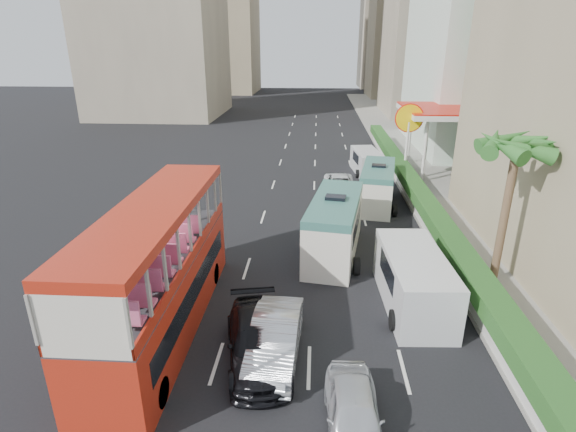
# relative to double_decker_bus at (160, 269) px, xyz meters

# --- Properties ---
(ground_plane) EXTENTS (200.00, 200.00, 0.00)m
(ground_plane) POSITION_rel_double_decker_bus_xyz_m (6.00, 0.00, -2.53)
(ground_plane) COLOR black
(ground_plane) RESTS_ON ground
(double_decker_bus) EXTENTS (2.50, 11.00, 5.06)m
(double_decker_bus) POSITION_rel_double_decker_bus_xyz_m (0.00, 0.00, 0.00)
(double_decker_bus) COLOR red
(double_decker_bus) RESTS_ON ground
(car_silver_lane_a) EXTENTS (1.83, 4.71, 1.53)m
(car_silver_lane_a) POSITION_rel_double_decker_bus_xyz_m (4.39, -1.54, -2.53)
(car_silver_lane_a) COLOR silver
(car_silver_lane_a) RESTS_ON ground
(car_silver_lane_b) EXTENTS (1.67, 3.92, 1.32)m
(car_silver_lane_b) POSITION_rel_double_decker_bus_xyz_m (6.89, -4.65, -2.53)
(car_silver_lane_b) COLOR silver
(car_silver_lane_b) RESTS_ON ground
(car_black) EXTENTS (2.98, 5.32, 1.46)m
(car_black) POSITION_rel_double_decker_bus_xyz_m (3.79, -1.67, -2.53)
(car_black) COLOR black
(car_black) RESTS_ON ground
(van_asset) EXTENTS (2.33, 4.76, 1.30)m
(van_asset) POSITION_rel_double_decker_bus_xyz_m (7.47, 17.11, -2.53)
(van_asset) COLOR silver
(van_asset) RESTS_ON ground
(minibus_near) EXTENTS (3.33, 7.06, 3.01)m
(minibus_near) POSITION_rel_double_decker_bus_xyz_m (6.71, 7.01, -1.03)
(minibus_near) COLOR silver
(minibus_near) RESTS_ON ground
(minibus_far) EXTENTS (3.01, 6.33, 2.69)m
(minibus_far) POSITION_rel_double_decker_bus_xyz_m (9.85, 14.74, -1.18)
(minibus_far) COLOR silver
(minibus_far) RESTS_ON ground
(panel_van_near) EXTENTS (2.57, 5.83, 2.29)m
(panel_van_near) POSITION_rel_double_decker_bus_xyz_m (9.83, 2.21, -1.39)
(panel_van_near) COLOR silver
(panel_van_near) RESTS_ON ground
(panel_van_far) EXTENTS (2.49, 4.96, 1.90)m
(panel_van_far) POSITION_rel_double_decker_bus_xyz_m (9.97, 22.90, -1.58)
(panel_van_far) COLOR silver
(panel_van_far) RESTS_ON ground
(sidewalk) EXTENTS (6.00, 120.00, 0.18)m
(sidewalk) POSITION_rel_double_decker_bus_xyz_m (15.00, 25.00, -2.44)
(sidewalk) COLOR #99968C
(sidewalk) RESTS_ON ground
(kerb_wall) EXTENTS (0.30, 44.00, 1.00)m
(kerb_wall) POSITION_rel_double_decker_bus_xyz_m (12.20, 14.00, -1.85)
(kerb_wall) COLOR silver
(kerb_wall) RESTS_ON sidewalk
(hedge) EXTENTS (1.10, 44.00, 0.70)m
(hedge) POSITION_rel_double_decker_bus_xyz_m (12.20, 14.00, -1.00)
(hedge) COLOR #2D6626
(hedge) RESTS_ON kerb_wall
(palm_tree) EXTENTS (0.36, 0.36, 6.40)m
(palm_tree) POSITION_rel_double_decker_bus_xyz_m (13.80, 4.00, 0.85)
(palm_tree) COLOR brown
(palm_tree) RESTS_ON sidewalk
(shell_station) EXTENTS (6.50, 8.00, 5.50)m
(shell_station) POSITION_rel_double_decker_bus_xyz_m (16.00, 23.00, 0.22)
(shell_station) COLOR silver
(shell_station) RESTS_ON ground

